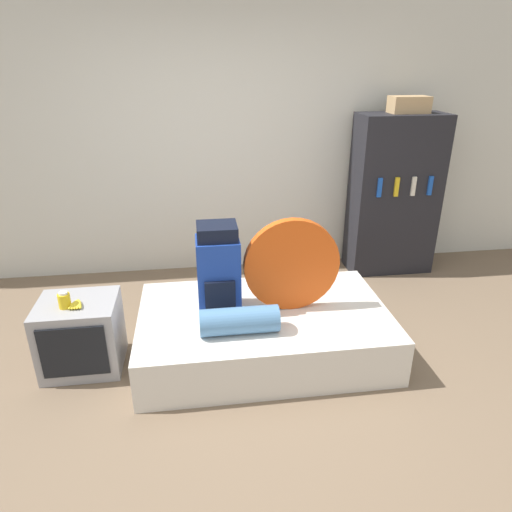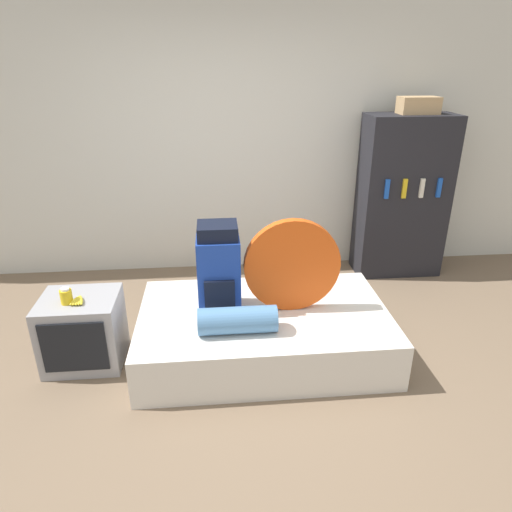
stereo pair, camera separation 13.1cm
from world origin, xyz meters
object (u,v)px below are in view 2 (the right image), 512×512
(tent_bag, at_px, (292,265))
(bookshelf, at_px, (402,197))
(television, at_px, (83,330))
(backpack, at_px, (219,269))
(sleeping_roll, at_px, (238,320))
(canister, at_px, (66,296))
(cardboard_box, at_px, (418,105))

(tent_bag, relative_size, bookshelf, 0.44)
(tent_bag, relative_size, television, 1.29)
(bookshelf, bearing_deg, backpack, -146.12)
(television, relative_size, bookshelf, 0.34)
(sleeping_roll, height_order, bookshelf, bookshelf)
(tent_bag, distance_m, sleeping_roll, 0.57)
(backpack, xyz_separation_m, sleeping_roll, (0.11, -0.34, -0.23))
(sleeping_roll, bearing_deg, canister, 169.59)
(backpack, bearing_deg, television, -175.80)
(backpack, distance_m, cardboard_box, 2.51)
(sleeping_roll, relative_size, canister, 4.60)
(backpack, relative_size, cardboard_box, 1.84)
(television, bearing_deg, bookshelf, 24.81)
(canister, bearing_deg, backpack, 6.88)
(cardboard_box, bearing_deg, canister, -154.94)
(canister, bearing_deg, tent_bag, 2.71)
(tent_bag, xyz_separation_m, television, (-1.54, -0.02, -0.45))
(sleeping_roll, distance_m, television, 1.17)
(canister, height_order, bookshelf, bookshelf)
(bookshelf, relative_size, cardboard_box, 4.45)
(sleeping_roll, xyz_separation_m, television, (-1.12, 0.27, -0.19))
(sleeping_roll, height_order, cardboard_box, cardboard_box)
(cardboard_box, bearing_deg, backpack, -146.58)
(tent_bag, xyz_separation_m, canister, (-1.59, -0.08, -0.13))
(television, xyz_separation_m, canister, (-0.05, -0.05, 0.32))
(tent_bag, distance_m, bookshelf, 1.88)
(television, relative_size, canister, 4.67)
(canister, distance_m, cardboard_box, 3.47)
(television, xyz_separation_m, bookshelf, (2.88, 1.33, 0.54))
(backpack, relative_size, bookshelf, 0.41)
(sleeping_roll, xyz_separation_m, cardboard_box, (1.80, 1.61, 1.24))
(tent_bag, xyz_separation_m, bookshelf, (1.34, 1.31, 0.09))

